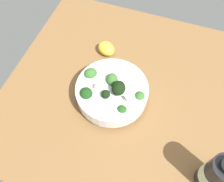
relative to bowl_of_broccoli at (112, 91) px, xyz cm
name	(u,v)px	position (x,y,z in cm)	size (l,w,h in cm)	color
ground_plane	(122,94)	(-3.61, 2.16, -6.13)	(71.60, 71.60, 4.57)	brown
bowl_of_broccoli	(112,91)	(0.00, 0.00, 0.00)	(21.05, 21.05, 10.34)	white
lemon_wedge	(106,48)	(-16.14, -7.58, -1.79)	(6.11, 4.81, 4.11)	yellow
bottle_tall	(216,174)	(14.58, 30.73, 2.92)	(6.35, 6.35, 15.00)	black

